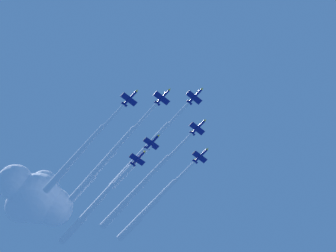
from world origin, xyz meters
name	(u,v)px	position (x,y,z in m)	size (l,w,h in m)	color
jet_lead	(139,156)	(0.43, -20.89, 171.50)	(8.33, 66.44, 4.16)	navy
jet_port_inner	(134,193)	(-9.65, -37.46, 170.59)	(8.79, 75.93, 4.20)	navy
jet_starboard_inner	(102,165)	(11.67, -35.81, 170.35)	(8.31, 74.56, 4.16)	navy
jet_port_mid	(146,211)	(-20.72, -41.65, 171.94)	(8.31, 66.39, 4.24)	navy
jet_starboard_mid	(74,160)	(24.02, -41.29, 168.39)	(8.73, 68.29, 4.31)	navy
jet_port_outer	(91,209)	(1.37, -57.50, 170.48)	(8.27, 76.53, 4.22)	navy
jet_starboard_outer	(87,214)	(1.75, -60.26, 168.71)	(8.28, 65.42, 4.23)	navy
cloud_puff	(36,197)	(24.01, -80.82, 189.97)	(43.60, 32.52, 29.90)	white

